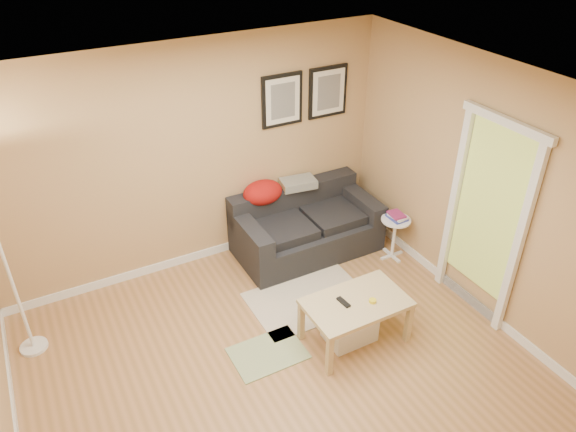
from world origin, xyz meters
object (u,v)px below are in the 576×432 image
object	(u,v)px
book_stack	(397,216)
floor_lamp	(8,271)
side_table	(394,238)
coffee_table	(355,321)
sofa	(307,224)
storage_bin	(350,327)

from	to	relation	value
book_stack	floor_lamp	world-z (taller)	floor_lamp
book_stack	side_table	bearing A→B (deg)	-124.39
coffee_table	side_table	world-z (taller)	side_table
coffee_table	floor_lamp	xyz separation A→B (m)	(-2.82, 1.38, 0.70)
sofa	storage_bin	size ratio (longest dim) A/B	3.49
sofa	floor_lamp	world-z (taller)	floor_lamp
book_stack	floor_lamp	size ratio (longest dim) A/B	0.11
floor_lamp	storage_bin	bearing A→B (deg)	-25.77
sofa	side_table	size ratio (longest dim) A/B	3.20
coffee_table	storage_bin	distance (m)	0.11
storage_bin	book_stack	size ratio (longest dim) A/B	2.15
storage_bin	floor_lamp	size ratio (longest dim) A/B	0.24
side_table	floor_lamp	bearing A→B (deg)	173.74
storage_bin	book_stack	world-z (taller)	book_stack
sofa	storage_bin	world-z (taller)	sofa
coffee_table	storage_bin	bearing A→B (deg)	142.94
storage_bin	book_stack	bearing A→B (deg)	36.43
sofa	side_table	distance (m)	1.05
side_table	sofa	bearing A→B (deg)	144.17
coffee_table	floor_lamp	bearing A→B (deg)	166.31
coffee_table	side_table	distance (m)	1.52
sofa	storage_bin	xyz separation A→B (m)	(-0.38, -1.52, -0.23)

